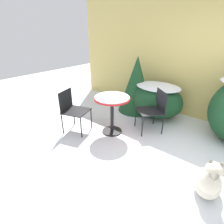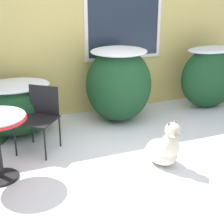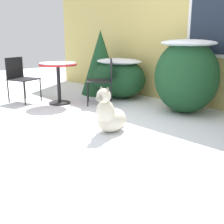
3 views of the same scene
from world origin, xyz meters
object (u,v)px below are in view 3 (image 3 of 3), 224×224
at_px(patio_chair_near_table, 103,78).
at_px(patio_chair_far_side, 21,77).
at_px(dog, 110,116).
at_px(patio_table, 58,71).

bearing_deg(patio_chair_near_table, patio_chair_far_side, -101.13).
bearing_deg(patio_chair_near_table, dog, 1.38).
bearing_deg(patio_chair_far_side, patio_chair_near_table, -69.18).
distance_m(patio_table, patio_chair_far_side, 0.83).
distance_m(patio_table, dog, 2.05).
xyz_separation_m(patio_chair_far_side, dog, (2.65, -0.00, -0.27)).
xyz_separation_m(patio_table, patio_chair_far_side, (-0.69, -0.45, -0.13)).
bearing_deg(patio_table, dog, -12.85).
bearing_deg(patio_chair_far_side, patio_table, -75.53).
relative_size(patio_chair_near_table, patio_chair_far_side, 1.00).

